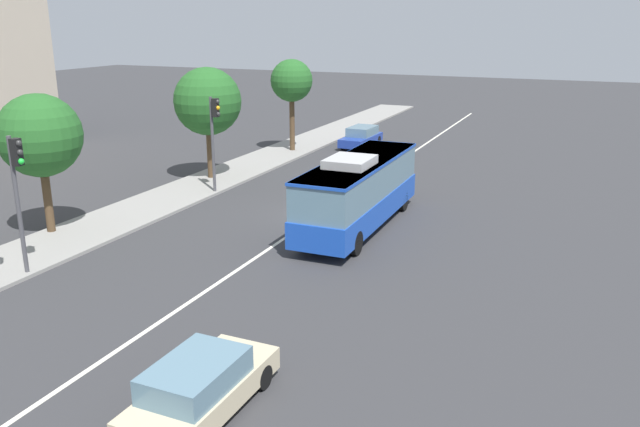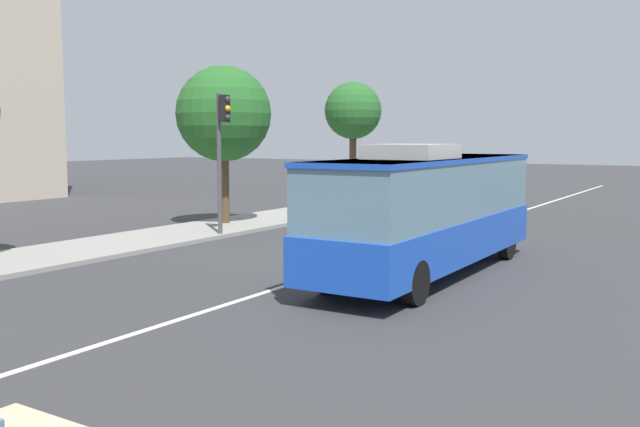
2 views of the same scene
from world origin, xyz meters
TOP-DOWN VIEW (x-y plane):
  - ground_plane at (0.00, 0.00)m, footprint 160.00×160.00m
  - sidewalk_kerb at (0.00, 8.35)m, footprint 80.00×3.66m
  - lane_centre_line at (0.00, 0.00)m, footprint 76.00×0.16m
  - transit_bus at (-1.09, -2.38)m, footprint 10.02×2.57m
  - sedan_blue at (17.17, 4.12)m, footprint 4.55×1.93m
  - traffic_light_mid_block at (1.41, 6.67)m, footprint 0.33×0.62m
  - street_tree_kerbside_left at (13.38, 7.95)m, footprint 2.91×2.91m
  - street_tree_kerbside_centre at (4.04, 8.73)m, footprint 3.85×3.85m

SIDE VIEW (x-z plane):
  - ground_plane at x=0.00m, z-range 0.00..0.00m
  - lane_centre_line at x=0.00m, z-range 0.00..0.01m
  - sidewalk_kerb at x=0.00m, z-range 0.00..0.14m
  - sedan_blue at x=17.17m, z-range -0.01..1.46m
  - transit_bus at x=-1.09m, z-range 0.08..3.54m
  - traffic_light_mid_block at x=1.41m, z-range 0.96..6.16m
  - street_tree_kerbside_centre at x=4.04m, z-range 1.31..7.81m
  - street_tree_kerbside_left at x=13.38m, z-range 1.71..8.16m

